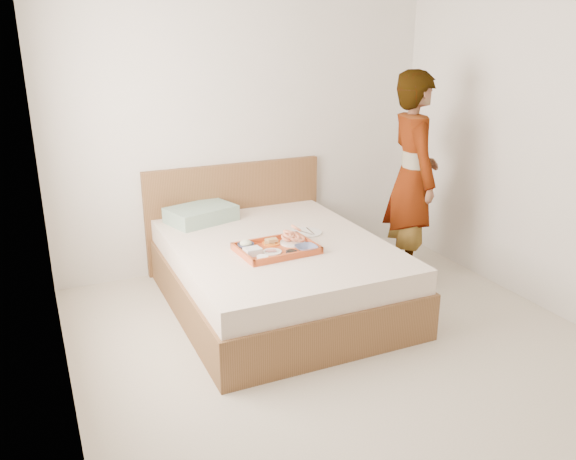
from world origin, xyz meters
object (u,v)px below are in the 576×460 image
(bed, at_px, (277,273))
(tray, at_px, (276,248))
(dinner_plate, at_px, (307,233))
(person, at_px, (412,178))

(bed, distance_m, tray, 0.36)
(dinner_plate, distance_m, person, 1.05)
(bed, distance_m, dinner_plate, 0.41)
(bed, relative_size, person, 1.12)
(tray, bearing_deg, bed, 62.60)
(bed, xyz_separation_m, dinner_plate, (0.30, 0.08, 0.27))
(bed, bearing_deg, person, 2.94)
(tray, height_order, dinner_plate, tray)
(bed, height_order, person, person)
(tray, xyz_separation_m, dinner_plate, (0.39, 0.27, -0.02))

